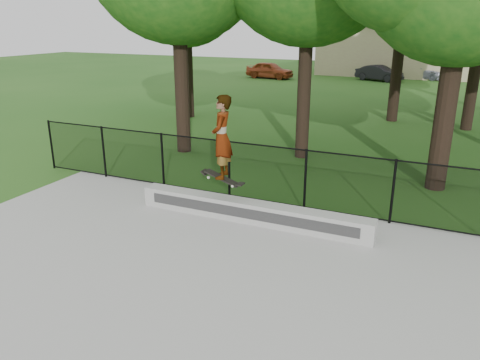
% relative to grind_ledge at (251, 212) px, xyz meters
% --- Properties ---
extents(grind_ledge, '(5.50, 0.40, 0.47)m').
position_rel_grind_ledge_xyz_m(grind_ledge, '(0.00, 0.00, 0.00)').
color(grind_ledge, '#A6A7A2').
rests_on(grind_ledge, concrete_slab).
extents(car_a, '(3.93, 1.98, 1.29)m').
position_rel_grind_ledge_xyz_m(car_a, '(-9.73, 26.56, 0.35)').
color(car_a, '#973D1B').
rests_on(car_a, ground).
extents(car_b, '(3.43, 2.26, 1.16)m').
position_rel_grind_ledge_xyz_m(car_b, '(-1.52, 28.45, 0.29)').
color(car_b, black).
rests_on(car_b, ground).
extents(car_c, '(4.26, 2.77, 1.24)m').
position_rel_grind_ledge_xyz_m(car_c, '(1.12, 31.24, 0.33)').
color(car_c, gray).
rests_on(car_c, ground).
extents(skater_airborne, '(0.81, 0.76, 2.05)m').
position_rel_grind_ledge_xyz_m(skater_airborne, '(-0.67, -0.09, 1.65)').
color(skater_airborne, black).
rests_on(skater_airborne, ground).
extents(chainlink_fence, '(16.06, 0.06, 1.50)m').
position_rel_grind_ledge_xyz_m(chainlink_fence, '(0.88, 1.20, 0.52)').
color(chainlink_fence, black).
rests_on(chainlink_fence, concrete_slab).
extents(distant_building, '(12.40, 6.40, 4.30)m').
position_rel_grind_ledge_xyz_m(distant_building, '(-1.12, 33.30, 1.87)').
color(distant_building, tan).
rests_on(distant_building, ground).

